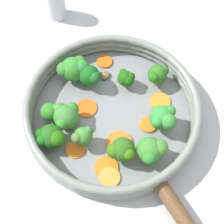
{
  "coord_description": "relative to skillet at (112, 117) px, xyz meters",
  "views": [
    {
      "loc": [
        0.26,
        0.18,
        0.63
      ],
      "look_at": [
        0.0,
        0.0,
        0.03
      ],
      "focal_mm": 60.0,
      "sensor_mm": 36.0,
      "label": 1
    }
  ],
  "objects": [
    {
      "name": "skillet",
      "position": [
        0.0,
        0.0,
        0.0
      ],
      "size": [
        0.31,
        0.31,
        0.01
      ],
      "primitive_type": "cylinder",
      "color": "gray",
      "rests_on": "ground_plane"
    },
    {
      "name": "broccoli_floret_0",
      "position": [
        0.06,
        0.06,
        0.04
      ],
      "size": [
        0.05,
        0.05,
        0.05
      ],
      "color": "#6E9951",
      "rests_on": "skillet"
    },
    {
      "name": "carrot_slice_5",
      "position": [
        -0.09,
        -0.08,
        0.01
      ],
      "size": [
        0.04,
        0.04,
        0.0
      ],
      "primitive_type": "cylinder",
      "rotation": [
        0.0,
        0.0,
        5.2
      ],
      "color": "orange",
      "rests_on": "skillet"
    },
    {
      "name": "broccoli_floret_5",
      "position": [
        -0.03,
        0.09,
        0.04
      ],
      "size": [
        0.05,
        0.05,
        0.06
      ],
      "color": "#82B75F",
      "rests_on": "skillet"
    },
    {
      "name": "mushroom_piece_0",
      "position": [
        -0.06,
        -0.06,
        0.01
      ],
      "size": [
        0.02,
        0.02,
        0.01
      ],
      "primitive_type": "ellipsoid",
      "rotation": [
        0.0,
        0.0,
        3.1
      ],
      "color": "brown",
      "rests_on": "skillet"
    },
    {
      "name": "ground_plane",
      "position": [
        0.0,
        0.0,
        -0.01
      ],
      "size": [
        4.0,
        4.0,
        0.0
      ],
      "primitive_type": "plane",
      "color": "#B6B7B9"
    },
    {
      "name": "broccoli_floret_1",
      "position": [
        -0.07,
        -0.02,
        0.03
      ],
      "size": [
        0.03,
        0.04,
        0.04
      ],
      "color": "#7C944F",
      "rests_on": "skillet"
    },
    {
      "name": "carrot_slice_7",
      "position": [
        0.09,
        0.05,
        0.01
      ],
      "size": [
        0.05,
        0.05,
        0.0
      ],
      "primitive_type": "cylinder",
      "rotation": [
        0.0,
        0.0,
        4.54
      ],
      "color": "orange",
      "rests_on": "skillet"
    },
    {
      "name": "carrot_slice_6",
      "position": [
        0.09,
        -0.01,
        0.01
      ],
      "size": [
        0.04,
        0.04,
        0.0
      ],
      "primitive_type": "cylinder",
      "rotation": [
        0.0,
        0.0,
        4.63
      ],
      "color": "orange",
      "rests_on": "skillet"
    },
    {
      "name": "broccoli_floret_3",
      "position": [
        0.11,
        -0.05,
        0.04
      ],
      "size": [
        0.05,
        0.05,
        0.05
      ],
      "color": "#6D8B4D",
      "rests_on": "skillet"
    },
    {
      "name": "carrot_slice_1",
      "position": [
        -0.08,
        0.06,
        0.01
      ],
      "size": [
        0.05,
        0.05,
        0.0
      ],
      "primitive_type": "cylinder",
      "rotation": [
        0.0,
        0.0,
        1.13
      ],
      "color": "orange",
      "rests_on": "skillet"
    },
    {
      "name": "skillet_rivet_right",
      "position": [
        0.03,
        0.14,
        0.01
      ],
      "size": [
        0.01,
        0.01,
        0.01
      ],
      "primitive_type": "sphere",
      "color": "gray",
      "rests_on": "skillet"
    },
    {
      "name": "carrot_slice_4",
      "position": [
        -0.02,
        0.07,
        0.01
      ],
      "size": [
        0.04,
        0.04,
        0.0
      ],
      "primitive_type": "cylinder",
      "rotation": [
        0.0,
        0.0,
        3.32
      ],
      "color": "orange",
      "rests_on": "skillet"
    },
    {
      "name": "broccoli_floret_7",
      "position": [
        -0.03,
        -0.11,
        0.04
      ],
      "size": [
        0.06,
        0.06,
        0.05
      ],
      "color": "#649047",
      "rests_on": "skillet"
    },
    {
      "name": "carrot_slice_3",
      "position": [
        0.04,
        0.04,
        0.01
      ],
      "size": [
        0.07,
        0.07,
        0.01
      ],
      "primitive_type": "cylinder",
      "rotation": [
        0.0,
        0.0,
        5.46
      ],
      "color": "orange",
      "rests_on": "skillet"
    },
    {
      "name": "broccoli_floret_2",
      "position": [
        0.06,
        -0.06,
        0.03
      ],
      "size": [
        0.06,
        0.05,
        0.05
      ],
      "color": "#7AA24F",
      "rests_on": "skillet"
    },
    {
      "name": "broccoli_floret_8",
      "position": [
        0.03,
        0.1,
        0.04
      ],
      "size": [
        0.05,
        0.05,
        0.06
      ],
      "color": "#81AD6D",
      "rests_on": "skillet"
    },
    {
      "name": "skillet_rim_wall",
      "position": [
        0.0,
        0.0,
        0.03
      ],
      "size": [
        0.32,
        0.32,
        0.04
      ],
      "color": "gray",
      "rests_on": "skillet"
    },
    {
      "name": "skillet_rivet_left",
      "position": [
        0.09,
        0.12,
        0.01
      ],
      "size": [
        0.01,
        0.01,
        0.01
      ],
      "primitive_type": "sphere",
      "color": "gray",
      "rests_on": "skillet"
    },
    {
      "name": "broccoli_floret_10",
      "position": [
        -0.11,
        0.03,
        0.04
      ],
      "size": [
        0.05,
        0.04,
        0.05
      ],
      "color": "#8CA666",
      "rests_on": "skillet"
    },
    {
      "name": "broccoli_floret_4",
      "position": [
        0.07,
        -0.01,
        0.04
      ],
      "size": [
        0.04,
        0.03,
        0.05
      ],
      "color": "#6D9757",
      "rests_on": "skillet"
    },
    {
      "name": "broccoli_floret_9",
      "position": [
        0.07,
        -0.09,
        0.03
      ],
      "size": [
        0.03,
        0.04,
        0.04
      ],
      "color": "#73A456",
      "rests_on": "skillet"
    },
    {
      "name": "broccoli_floret_6",
      "position": [
        -0.03,
        -0.07,
        0.04
      ],
      "size": [
        0.04,
        0.05,
        0.05
      ],
      "color": "#638D50",
      "rests_on": "skillet"
    },
    {
      "name": "carrot_slice_0",
      "position": [
        0.1,
        0.06,
        0.01
      ],
      "size": [
        0.05,
        0.05,
        0.0
      ],
      "primitive_type": "cylinder",
      "rotation": [
        0.0,
        0.0,
        1.06
      ],
      "color": "orange",
      "rests_on": "skillet"
    },
    {
      "name": "carrot_slice_2",
      "position": [
        0.02,
        -0.05,
        0.01
      ],
      "size": [
        0.06,
        0.06,
        0.0
      ],
      "primitive_type": "cylinder",
      "rotation": [
        0.0,
        0.0,
        0.94
      ],
      "color": "#DF5C18",
      "rests_on": "skillet"
    }
  ]
}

